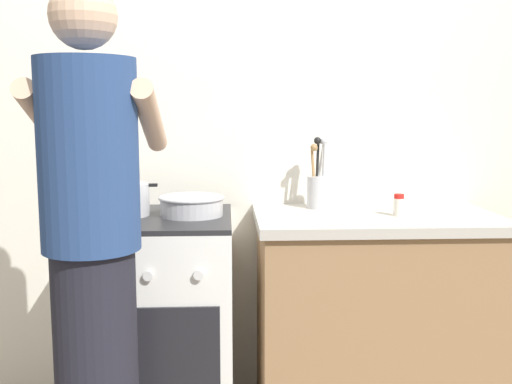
# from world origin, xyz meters

# --- Properties ---
(back_wall) EXTENTS (3.20, 0.10, 2.50)m
(back_wall) POSITION_xyz_m (0.20, 0.50, 1.25)
(back_wall) COLOR silver
(back_wall) RESTS_ON ground
(countertop) EXTENTS (1.00, 0.60, 0.90)m
(countertop) POSITION_xyz_m (0.55, 0.15, 0.45)
(countertop) COLOR #99724C
(countertop) RESTS_ON ground
(stove_range) EXTENTS (0.60, 0.62, 0.90)m
(stove_range) POSITION_xyz_m (-0.35, 0.15, 0.45)
(stove_range) COLOR white
(stove_range) RESTS_ON ground
(pot) EXTENTS (0.28, 0.22, 0.13)m
(pot) POSITION_xyz_m (-0.49, 0.18, 0.96)
(pot) COLOR #B2B2B7
(pot) RESTS_ON stove_range
(mixing_bowl) EXTENTS (0.27, 0.27, 0.08)m
(mixing_bowl) POSITION_xyz_m (-0.21, 0.16, 0.94)
(mixing_bowl) COLOR #B7B7BC
(mixing_bowl) RESTS_ON stove_range
(utensil_crock) EXTENTS (0.10, 0.10, 0.31)m
(utensil_crock) POSITION_xyz_m (0.33, 0.32, 0.99)
(utensil_crock) COLOR silver
(utensil_crock) RESTS_ON countertop
(spice_bottle) EXTENTS (0.04, 0.04, 0.09)m
(spice_bottle) POSITION_xyz_m (0.63, 0.11, 0.94)
(spice_bottle) COLOR silver
(spice_bottle) RESTS_ON countertop
(person) EXTENTS (0.41, 0.50, 1.70)m
(person) POSITION_xyz_m (-0.48, -0.41, 0.86)
(person) COLOR black
(person) RESTS_ON ground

